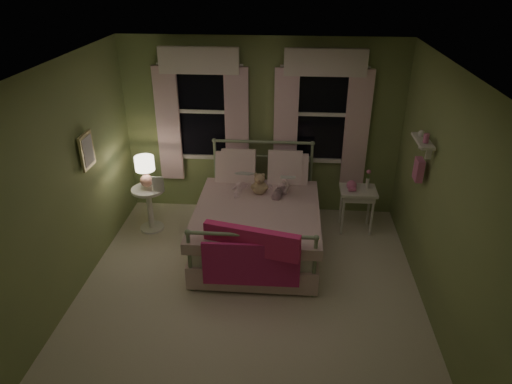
# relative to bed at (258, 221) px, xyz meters

# --- Properties ---
(room_shell) EXTENTS (4.20, 4.20, 4.20)m
(room_shell) POSITION_rel_bed_xyz_m (-0.03, -1.02, 0.92)
(room_shell) COLOR white
(room_shell) RESTS_ON ground
(bed) EXTENTS (1.58, 2.04, 1.18)m
(bed) POSITION_rel_bed_xyz_m (0.00, 0.00, 0.00)
(bed) COLOR white
(bed) RESTS_ON ground
(pink_throw) EXTENTS (1.10, 0.35, 0.71)m
(pink_throw) POSITION_rel_bed_xyz_m (0.00, -1.03, 0.23)
(pink_throw) COLOR #F02F7A
(pink_throw) RESTS_ON bed
(child_left) EXTENTS (0.26, 0.19, 0.67)m
(child_left) POSITION_rel_bed_xyz_m (-0.28, 0.42, 0.52)
(child_left) COLOR #F7D1DD
(child_left) RESTS_ON bed
(child_right) EXTENTS (0.40, 0.34, 0.72)m
(child_right) POSITION_rel_bed_xyz_m (0.28, 0.42, 0.54)
(child_right) COLOR #F7D1DD
(child_right) RESTS_ON bed
(book_left) EXTENTS (0.22, 0.16, 0.26)m
(book_left) POSITION_rel_bed_xyz_m (-0.28, 0.17, 0.58)
(book_left) COLOR beige
(book_left) RESTS_ON child_left
(book_right) EXTENTS (0.20, 0.12, 0.26)m
(book_right) POSITION_rel_bed_xyz_m (0.28, 0.17, 0.54)
(book_right) COLOR beige
(book_right) RESTS_ON child_right
(teddy_bear) EXTENTS (0.24, 0.20, 0.32)m
(teddy_bear) POSITION_rel_bed_xyz_m (0.00, 0.26, 0.41)
(teddy_bear) COLOR tan
(teddy_bear) RESTS_ON bed
(nightstand_left) EXTENTS (0.46, 0.46, 0.65)m
(nightstand_left) POSITION_rel_bed_xyz_m (-1.57, 0.32, 0.03)
(nightstand_left) COLOR white
(nightstand_left) RESTS_ON ground
(table_lamp) EXTENTS (0.26, 0.26, 0.44)m
(table_lamp) POSITION_rel_bed_xyz_m (-1.57, 0.32, 0.57)
(table_lamp) COLOR #EC9F8B
(table_lamp) RESTS_ON nightstand_left
(book_nightstand) EXTENTS (0.17, 0.22, 0.02)m
(book_nightstand) POSITION_rel_bed_xyz_m (-1.47, 0.24, 0.27)
(book_nightstand) COLOR beige
(book_nightstand) RESTS_ON nightstand_left
(nightstand_right) EXTENTS (0.50, 0.40, 0.64)m
(nightstand_right) POSITION_rel_bed_xyz_m (1.36, 0.52, 0.17)
(nightstand_right) COLOR white
(nightstand_right) RESTS_ON ground
(pink_toy) EXTENTS (0.14, 0.19, 0.14)m
(pink_toy) POSITION_rel_bed_xyz_m (1.26, 0.52, 0.32)
(pink_toy) COLOR pink
(pink_toy) RESTS_ON nightstand_right
(bud_vase) EXTENTS (0.06, 0.06, 0.28)m
(bud_vase) POSITION_rel_bed_xyz_m (1.48, 0.57, 0.41)
(bud_vase) COLOR white
(bud_vase) RESTS_ON nightstand_right
(window_left) EXTENTS (1.34, 0.13, 1.96)m
(window_left) POSITION_rel_bed_xyz_m (-0.88, 1.01, 1.24)
(window_left) COLOR black
(window_left) RESTS_ON room_shell
(window_right) EXTENTS (1.34, 0.13, 1.96)m
(window_right) POSITION_rel_bed_xyz_m (0.82, 1.01, 1.24)
(window_right) COLOR black
(window_right) RESTS_ON room_shell
(wall_shelf) EXTENTS (0.15, 0.50, 0.60)m
(wall_shelf) POSITION_rel_bed_xyz_m (1.87, -0.32, 1.14)
(wall_shelf) COLOR white
(wall_shelf) RESTS_ON room_shell
(framed_picture) EXTENTS (0.03, 0.32, 0.42)m
(framed_picture) POSITION_rel_bed_xyz_m (-1.98, -0.42, 1.12)
(framed_picture) COLOR beige
(framed_picture) RESTS_ON room_shell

